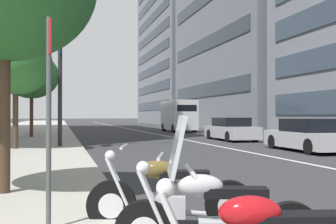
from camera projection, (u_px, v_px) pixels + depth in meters
The scene contains 12 objects.
sidewalk_right_plaza at pixel (14, 134), 30.64m from camera, with size 160.00×8.80×0.15m, color #A39E93.
lane_centre_stripe at pixel (140, 131), 38.27m from camera, with size 110.00×0.16×0.01m, color silver.
motorcycle_mid_row at pixel (215, 222), 4.06m from camera, with size 0.85×2.03×1.09m.
motorcycle_nearest_camera at pixel (169, 198), 5.22m from camera, with size 0.81×2.13×1.10m.
car_far_down_avenue at pixel (309, 136), 16.74m from camera, with size 4.55×2.03×1.36m.
car_lead_in_lane at pixel (231, 130), 24.05m from camera, with size 4.72×1.88×1.36m.
delivery_van_ahead at pixel (178, 115), 37.03m from camera, with size 5.73×2.24×2.85m.
parking_sign_by_curb at pixel (49, 101), 4.74m from camera, with size 0.32×0.06×2.50m.
street_lamp_with_banners at pixel (68, 38), 17.63m from camera, with size 1.26×2.34×7.83m.
street_tree_near_plaza_corner at pixel (16, 64), 16.28m from camera, with size 2.92×2.92×4.67m.
street_tree_far_plaza at pixel (32, 76), 25.40m from camera, with size 3.40×3.40×5.30m.
office_tower_far_left_down_avenue at pixel (203, 16), 74.55m from camera, with size 27.02×19.60×40.03m.
Camera 1 is at (-2.66, 7.36, 1.49)m, focal length 43.02 mm.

